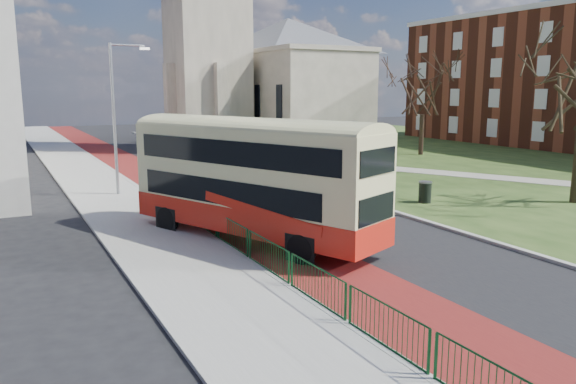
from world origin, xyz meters
TOP-DOWN VIEW (x-y plane):
  - ground at (0.00, 0.00)m, footprint 160.00×160.00m
  - road_carriageway at (1.50, 20.00)m, footprint 9.00×120.00m
  - bus_lane at (-1.20, 20.00)m, footprint 3.40×120.00m
  - pavement_west at (-5.00, 20.00)m, footprint 4.00×120.00m
  - kerb_west at (-3.00, 20.00)m, footprint 0.25×120.00m
  - kerb_east at (6.10, 22.00)m, footprint 0.25×80.00m
  - grass_green at (26.00, 22.00)m, footprint 40.00×80.00m
  - footpath at (20.00, 10.00)m, footprint 18.84×32.82m
  - pedestrian_railing at (-2.95, 4.00)m, footprint 0.07×24.00m
  - gothic_church at (12.56, 38.00)m, footprint 16.38×18.00m
  - streetlamp at (-4.35, 18.00)m, footprint 2.13×0.18m
  - bus at (-1.75, 6.27)m, footprint 6.57×10.92m
  - winter_tree_far at (22.92, 25.13)m, footprint 7.27×7.27m
  - litter_bin at (8.94, 8.66)m, footprint 0.89×0.89m

SIDE VIEW (x-z plane):
  - ground at x=0.00m, z-range 0.00..0.00m
  - road_carriageway at x=1.50m, z-range 0.00..0.01m
  - bus_lane at x=-1.20m, z-range 0.00..0.01m
  - grass_green at x=26.00m, z-range 0.00..0.04m
  - footpath at x=20.00m, z-range 0.04..0.07m
  - pavement_west at x=-5.00m, z-range 0.00..0.12m
  - kerb_west at x=-3.00m, z-range 0.00..0.13m
  - kerb_east at x=6.10m, z-range 0.00..0.13m
  - pedestrian_railing at x=-2.95m, z-range -0.01..1.11m
  - litter_bin at x=8.94m, z-range 0.04..1.14m
  - bus at x=-1.75m, z-range 0.32..4.84m
  - streetlamp at x=-4.35m, z-range 0.59..8.59m
  - winter_tree_far at x=22.92m, z-range 1.78..10.79m
  - gothic_church at x=12.56m, z-range -6.87..33.13m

